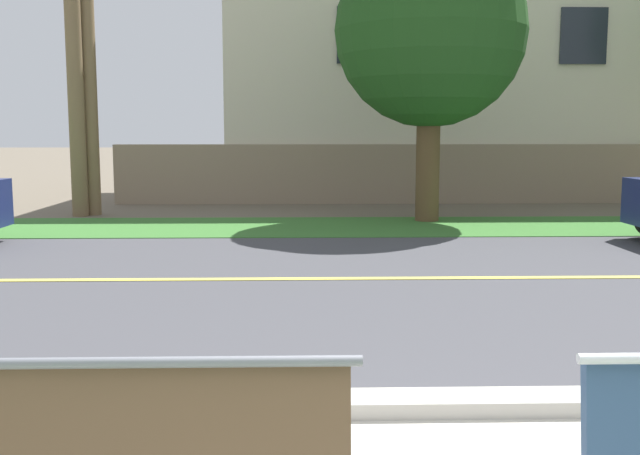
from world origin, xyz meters
The scene contains 8 objects.
ground_plane centered at (0.00, 8.00, 0.00)m, with size 140.00×140.00×0.00m, color #665B4C.
curb_edge centered at (0.00, 2.35, 0.06)m, with size 44.00×0.30×0.11m, color #ADA89E.
street_asphalt centered at (0.00, 6.50, 0.00)m, with size 52.00×8.00×0.01m, color #424247.
road_centre_line centered at (0.00, 6.50, 0.01)m, with size 48.00×0.14×0.01m, color #E0CC4C.
far_verge_grass centered at (0.00, 11.28, 0.01)m, with size 48.00×2.80×0.02m, color #38702D.
shade_tree_far_left centered at (2.00, 12.01, 3.80)m, with size 3.55×3.55×5.85m.
garden_wall centered at (1.62, 15.70, 0.70)m, with size 13.00×0.36×1.40m, color gray.
house_across_street centered at (3.49, 18.90, 3.91)m, with size 12.55×6.91×7.73m.
Camera 1 is at (-0.54, -2.01, 1.71)m, focal length 41.89 mm.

